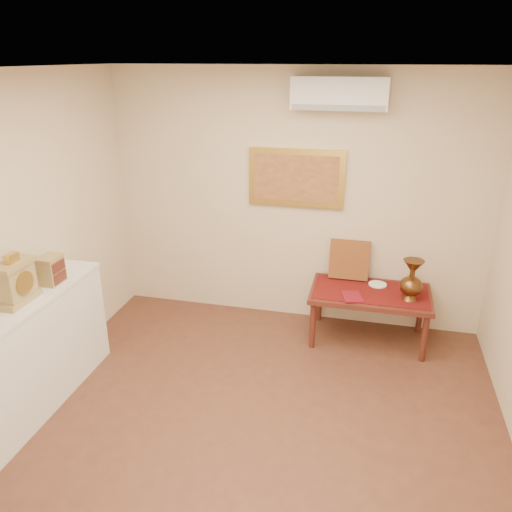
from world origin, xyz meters
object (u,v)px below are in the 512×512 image
(brass_urn_tall, at_px, (412,276))
(wooden_chest, at_px, (51,270))
(low_table, at_px, (370,297))
(display_ledge, at_px, (21,365))
(mantel_clock, at_px, (17,282))

(brass_urn_tall, height_order, wooden_chest, wooden_chest)
(wooden_chest, bearing_deg, low_table, 27.32)
(brass_urn_tall, distance_m, display_ledge, 3.54)
(mantel_clock, bearing_deg, wooden_chest, 84.49)
(brass_urn_tall, bearing_deg, display_ledge, -149.73)
(brass_urn_tall, xyz_separation_m, low_table, (-0.37, 0.10, -0.32))
(wooden_chest, relative_size, low_table, 0.20)
(brass_urn_tall, xyz_separation_m, display_ledge, (-3.05, -1.78, -0.32))
(brass_urn_tall, bearing_deg, low_table, 164.88)
(display_ledge, distance_m, wooden_chest, 0.80)
(display_ledge, relative_size, low_table, 1.68)
(low_table, bearing_deg, mantel_clock, -146.98)
(brass_urn_tall, xyz_separation_m, wooden_chest, (-3.02, -1.27, 0.29))
(display_ledge, height_order, low_table, display_ledge)
(low_table, bearing_deg, wooden_chest, -152.68)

